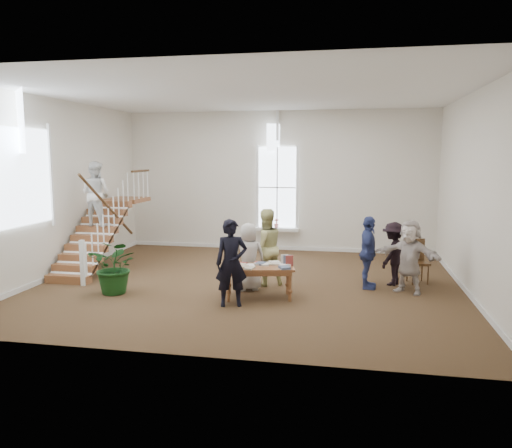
% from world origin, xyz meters
% --- Properties ---
extents(ground, '(10.00, 10.00, 0.00)m').
position_xyz_m(ground, '(0.00, 0.00, 0.00)').
color(ground, '#442D1A').
rests_on(ground, ground).
extents(room_shell, '(10.49, 10.00, 10.00)m').
position_xyz_m(room_shell, '(-0.00, 4.39, 0.40)').
color(room_shell, silver).
rests_on(room_shell, ground).
extents(staircase, '(1.10, 4.10, 2.92)m').
position_xyz_m(staircase, '(-4.34, 0.75, 1.62)').
color(staircase, brown).
rests_on(staircase, ground).
extents(library_table, '(1.63, 1.05, 0.76)m').
position_xyz_m(library_table, '(0.45, -1.17, 0.63)').
color(library_table, brown).
rests_on(library_table, ground).
extents(police_officer, '(0.76, 0.61, 1.80)m').
position_xyz_m(police_officer, '(-0.01, -1.83, 0.90)').
color(police_officer, black).
rests_on(police_officer, ground).
extents(elderly_woman, '(0.89, 0.73, 1.56)m').
position_xyz_m(elderly_woman, '(0.09, -0.58, 0.78)').
color(elderly_woman, beige).
rests_on(elderly_woman, ground).
extents(person_yellow, '(1.13, 1.06, 1.84)m').
position_xyz_m(person_yellow, '(0.39, -0.08, 0.92)').
color(person_yellow, '#CAC77E').
rests_on(person_yellow, ground).
extents(woman_cluster_a, '(0.50, 1.03, 1.70)m').
position_xyz_m(woman_cluster_a, '(2.78, 0.08, 0.85)').
color(woman_cluster_a, navy).
rests_on(woman_cluster_a, ground).
extents(woman_cluster_b, '(0.93, 1.13, 1.52)m').
position_xyz_m(woman_cluster_b, '(3.38, 0.53, 0.76)').
color(woman_cluster_b, black).
rests_on(woman_cluster_b, ground).
extents(woman_cluster_c, '(1.59, 1.17, 1.66)m').
position_xyz_m(woman_cluster_c, '(3.68, -0.12, 0.83)').
color(woman_cluster_c, beige).
rests_on(woman_cluster_c, ground).
extents(floor_plant, '(1.18, 1.04, 1.24)m').
position_xyz_m(floor_plant, '(-2.77, -1.43, 0.62)').
color(floor_plant, '#133B13').
rests_on(floor_plant, ground).
extents(side_chair, '(0.56, 0.56, 1.06)m').
position_xyz_m(side_chair, '(3.98, 0.88, 0.60)').
color(side_chair, '#331D0D').
rests_on(side_chair, ground).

